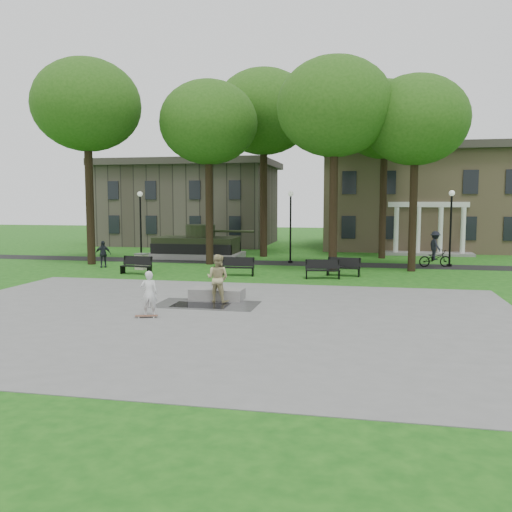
{
  "coord_description": "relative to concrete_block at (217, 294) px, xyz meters",
  "views": [
    {
      "loc": [
        5.37,
        -22.94,
        4.08
      ],
      "look_at": [
        0.13,
        2.78,
        1.4
      ],
      "focal_mm": 38.0,
      "sensor_mm": 36.0,
      "label": 1
    }
  ],
  "objects": [
    {
      "name": "park_bench_2",
      "position": [
        3.8,
        7.05,
        0.28
      ],
      "size": [
        1.85,
        0.8,
        1.0
      ],
      "rotation": [
        0.0,
        0.0,
        0.16
      ],
      "color": "black",
      "rests_on": "ground"
    },
    {
      "name": "friend_watching",
      "position": [
        0.19,
        -0.57,
        0.74
      ],
      "size": [
        1.05,
        0.88,
        1.93
      ],
      "primitive_type": "imported",
      "rotation": [
        0.0,
        0.0,
        2.97
      ],
      "color": "tan",
      "rests_on": "plaza"
    },
    {
      "name": "lamp_mid",
      "position": [
        1.12,
        13.91,
        2.55
      ],
      "size": [
        0.36,
        0.36,
        4.73
      ],
      "color": "black",
      "rests_on": "ground"
    },
    {
      "name": "lamp_left",
      "position": [
        -9.38,
        13.91,
        2.55
      ],
      "size": [
        0.36,
        0.36,
        4.73
      ],
      "color": "black",
      "rests_on": "ground"
    },
    {
      "name": "concrete_block",
      "position": [
        0.0,
        0.0,
        0.0
      ],
      "size": [
        2.21,
        1.03,
        0.45
      ],
      "primitive_type": "cube",
      "rotation": [
        0.0,
        0.0,
        -0.01
      ],
      "color": "gray",
      "rests_on": "plaza"
    },
    {
      "name": "lamp_right",
      "position": [
        11.12,
        13.91,
        2.55
      ],
      "size": [
        0.36,
        0.36,
        4.73
      ],
      "color": "black",
      "rests_on": "ground"
    },
    {
      "name": "footpath",
      "position": [
        0.62,
        13.61,
        -0.24
      ],
      "size": [
        44.0,
        2.6,
        0.01
      ],
      "primitive_type": "cube",
      "color": "black",
      "rests_on": "ground"
    },
    {
      "name": "skateboarder",
      "position": [
        -1.47,
        -3.62,
        0.58
      ],
      "size": [
        0.68,
        0.54,
        1.62
      ],
      "primitive_type": "imported",
      "rotation": [
        0.0,
        0.0,
        3.43
      ],
      "color": "silver",
      "rests_on": "plaza"
    },
    {
      "name": "skateboard",
      "position": [
        -1.47,
        -3.89,
        -0.19
      ],
      "size": [
        0.8,
        0.41,
        0.07
      ],
      "primitive_type": "cube",
      "rotation": [
        0.0,
        0.0,
        0.28
      ],
      "color": "brown",
      "rests_on": "plaza"
    },
    {
      "name": "park_bench_1",
      "position": [
        -0.86,
        7.31,
        0.28
      ],
      "size": [
        1.82,
        0.61,
        1.0
      ],
      "rotation": [
        0.0,
        0.0,
        0.05
      ],
      "color": "black",
      "rests_on": "ground"
    },
    {
      "name": "cyclist",
      "position": [
        10.19,
        13.48,
        0.66
      ],
      "size": [
        2.15,
        1.3,
        2.22
      ],
      "rotation": [
        0.0,
        0.0,
        1.89
      ],
      "color": "black",
      "rests_on": "ground"
    },
    {
      "name": "tank_monument",
      "position": [
        -5.84,
        15.61,
        0.61
      ],
      "size": [
        7.45,
        3.4,
        2.4
      ],
      "color": "gray",
      "rests_on": "ground"
    },
    {
      "name": "puddle",
      "position": [
        -0.29,
        -1.36,
        -0.22
      ],
      "size": [
        2.2,
        1.2,
        0.0
      ],
      "primitive_type": "cube",
      "color": "black",
      "rests_on": "plaza"
    },
    {
      "name": "ground",
      "position": [
        0.62,
        1.61,
        -0.24
      ],
      "size": [
        120.0,
        120.0,
        0.0
      ],
      "primitive_type": "plane",
      "color": "#154D12",
      "rests_on": "ground"
    },
    {
      "name": "pedestrian_walker",
      "position": [
        -9.85,
        9.21,
        0.58
      ],
      "size": [
        1.04,
        0.76,
        1.64
      ],
      "primitive_type": "imported",
      "rotation": [
        0.0,
        0.0,
        0.42
      ],
      "color": "#1F222A",
      "rests_on": "ground"
    },
    {
      "name": "building_left",
      "position": [
        -10.38,
        28.11,
        3.35
      ],
      "size": [
        15.0,
        10.0,
        7.2
      ],
      "primitive_type": "cube",
      "color": "#4C443D",
      "rests_on": "ground"
    },
    {
      "name": "trash_bin",
      "position": [
        -7.11,
        8.74,
        0.24
      ],
      "size": [
        0.79,
        0.79,
        0.96
      ],
      "rotation": [
        0.0,
        0.0,
        -0.22
      ],
      "color": "#B6A996",
      "rests_on": "ground"
    },
    {
      "name": "tree_0",
      "position": [
        -11.38,
        10.61,
        9.78
      ],
      "size": [
        6.8,
        6.8,
        12.97
      ],
      "color": "black",
      "rests_on": "ground"
    },
    {
      "name": "building_right",
      "position": [
        10.62,
        27.61,
        4.1
      ],
      "size": [
        17.0,
        12.0,
        8.6
      ],
      "color": "#9E8460",
      "rests_on": "ground"
    },
    {
      "name": "park_bench_0",
      "position": [
        -6.55,
        6.74,
        0.28
      ],
      "size": [
        1.84,
        0.74,
        1.0
      ],
      "rotation": [
        0.0,
        0.0,
        -0.13
      ],
      "color": "black",
      "rests_on": "ground"
    },
    {
      "name": "tree_2",
      "position": [
        4.12,
        10.11,
        9.07
      ],
      "size": [
        6.6,
        6.6,
        12.16
      ],
      "color": "black",
      "rests_on": "ground"
    },
    {
      "name": "tree_5",
      "position": [
        7.12,
        18.11,
        9.42
      ],
      "size": [
        6.4,
        6.4,
        12.44
      ],
      "color": "black",
      "rests_on": "ground"
    },
    {
      "name": "park_bench_3",
      "position": [
        4.82,
        8.32,
        0.28
      ],
      "size": [
        1.85,
        0.78,
        1.0
      ],
      "rotation": [
        0.0,
        0.0,
        -0.15
      ],
      "color": "black",
      "rests_on": "ground"
    },
    {
      "name": "tree_1",
      "position": [
        -3.88,
        12.11,
        8.71
      ],
      "size": [
        6.2,
        6.2,
        11.63
      ],
      "color": "black",
      "rests_on": "ground"
    },
    {
      "name": "plaza",
      "position": [
        0.62,
        -3.39,
        -0.23
      ],
      "size": [
        22.0,
        16.0,
        0.02
      ],
      "primitive_type": "cube",
      "color": "gray",
      "rests_on": "ground"
    },
    {
      "name": "tree_4",
      "position": [
        -1.38,
        17.61,
        10.15
      ],
      "size": [
        7.2,
        7.2,
        13.5
      ],
      "color": "black",
      "rests_on": "ground"
    },
    {
      "name": "tree_3",
      "position": [
        8.62,
        11.11,
        8.35
      ],
      "size": [
        6.0,
        6.0,
        11.19
      ],
      "color": "black",
      "rests_on": "ground"
    }
  ]
}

